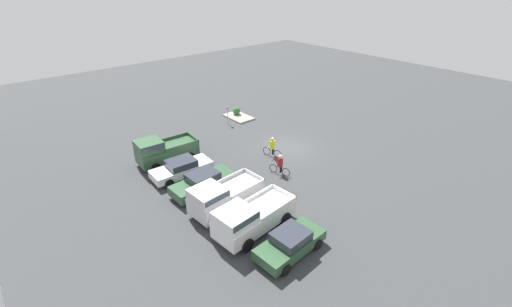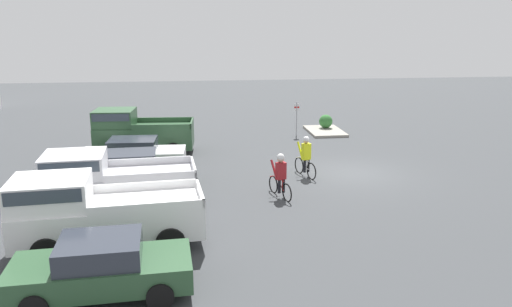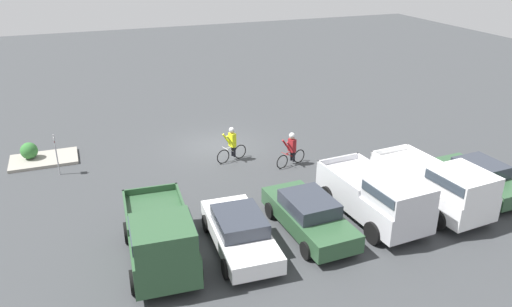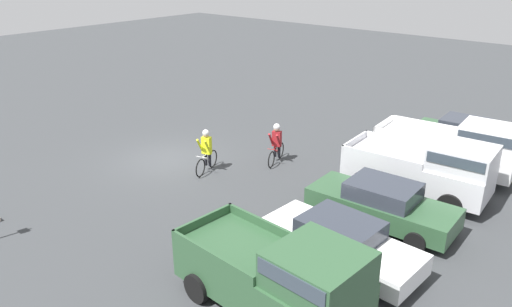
# 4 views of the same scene
# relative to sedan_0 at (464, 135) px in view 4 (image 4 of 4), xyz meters

# --- Properties ---
(ground_plane) EXTENTS (80.00, 80.00, 0.00)m
(ground_plane) POSITION_rel_sedan_0_xyz_m (9.27, -9.22, -0.72)
(ground_plane) COLOR #383A3D
(sedan_0) EXTENTS (2.19, 4.35, 1.44)m
(sedan_0) POSITION_rel_sedan_0_xyz_m (0.00, 0.00, 0.00)
(sedan_0) COLOR #2D5133
(sedan_0) RESTS_ON ground_plane
(pickup_truck_0) EXTENTS (2.61, 5.46, 2.19)m
(pickup_truck_0) POSITION_rel_sedan_0_xyz_m (2.76, 0.63, 0.42)
(pickup_truck_0) COLOR white
(pickup_truck_0) RESTS_ON ground_plane
(pickup_truck_1) EXTENTS (2.58, 5.15, 2.19)m
(pickup_truck_1) POSITION_rel_sedan_0_xyz_m (5.57, 0.60, 0.42)
(pickup_truck_1) COLOR silver
(pickup_truck_1) RESTS_ON ground_plane
(sedan_1) EXTENTS (2.15, 4.80, 1.47)m
(sedan_1) POSITION_rel_sedan_0_xyz_m (8.40, 0.30, 0.02)
(sedan_1) COLOR #2D5133
(sedan_1) RESTS_ON ground_plane
(sedan_2) EXTENTS (2.18, 4.73, 1.40)m
(sedan_2) POSITION_rel_sedan_0_xyz_m (11.20, 0.45, -0.01)
(sedan_2) COLOR white
(sedan_2) RESTS_ON ground_plane
(pickup_truck_2) EXTENTS (2.51, 4.96, 2.29)m
(pickup_truck_2) POSITION_rel_sedan_0_xyz_m (14.02, 0.53, 0.45)
(pickup_truck_2) COLOR #2D5133
(pickup_truck_2) RESTS_ON ground_plane
(cyclist_0) EXTENTS (1.72, 0.64, 1.80)m
(cyclist_0) POSITION_rel_sedan_0_xyz_m (9.05, -7.05, 0.19)
(cyclist_0) COLOR black
(cyclist_0) RESTS_ON ground_plane
(cyclist_1) EXTENTS (1.75, 0.65, 1.73)m
(cyclist_1) POSITION_rel_sedan_0_xyz_m (6.50, -5.50, 0.18)
(cyclist_1) COLOR black
(cyclist_1) RESTS_ON ground_plane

